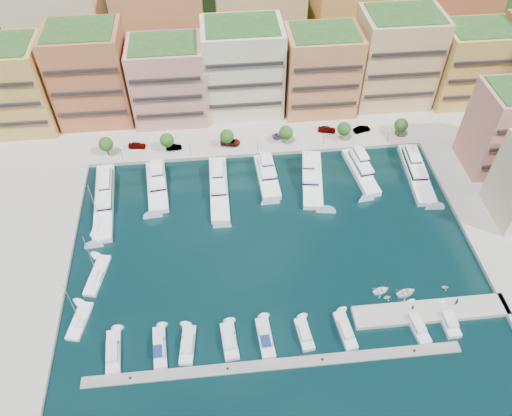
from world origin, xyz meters
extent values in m
plane|color=black|center=(0.00, 0.00, 0.00)|extent=(400.00, 400.00, 0.00)
cube|color=#9E998E|center=(0.00, 62.00, 0.00)|extent=(220.00, 64.00, 2.00)
cube|color=#233B18|center=(0.00, 110.00, 0.00)|extent=(240.00, 40.00, 58.00)
cube|color=gray|center=(-3.00, -30.00, 0.00)|extent=(72.00, 2.20, 0.35)
cube|color=#9E998E|center=(30.00, -22.00, 0.00)|extent=(32.00, 5.00, 2.00)
cube|color=tan|center=(-66.00, 50.00, 13.00)|extent=(22.00, 16.00, 24.00)
cube|color=black|center=(-66.00, 41.75, 13.00)|extent=(20.24, 0.50, 0.90)
cube|color=#C36241|center=(-44.00, 52.00, 14.00)|extent=(20.00, 16.00, 26.00)
cube|color=black|center=(-44.00, 43.75, 14.00)|extent=(18.40, 0.50, 0.90)
cube|color=#214B1E|center=(-44.00, 52.00, 27.40)|extent=(17.60, 14.08, 0.80)
cube|color=tan|center=(-23.00, 50.00, 12.00)|extent=(20.00, 15.00, 22.00)
cube|color=black|center=(-23.00, 42.25, 12.00)|extent=(18.40, 0.50, 0.90)
cube|color=#214B1E|center=(-23.00, 50.00, 23.40)|extent=(17.60, 13.20, 0.80)
cube|color=beige|center=(-2.00, 52.00, 13.50)|extent=(22.00, 16.00, 25.00)
cube|color=black|center=(-2.00, 43.75, 13.50)|extent=(20.24, 0.50, 0.90)
cube|color=#214B1E|center=(-2.00, 52.00, 26.40)|extent=(19.36, 14.08, 0.80)
cube|color=#D3884F|center=(20.00, 50.00, 12.50)|extent=(20.00, 15.00, 23.00)
cube|color=black|center=(20.00, 42.25, 12.50)|extent=(18.40, 0.50, 0.90)
cube|color=#214B1E|center=(20.00, 50.00, 24.40)|extent=(17.60, 13.20, 0.80)
cube|color=#DBB974|center=(42.00, 52.00, 14.00)|extent=(22.00, 16.00, 26.00)
cube|color=black|center=(42.00, 43.75, 14.00)|extent=(20.24, 0.50, 0.90)
cube|color=#214B1E|center=(42.00, 52.00, 27.40)|extent=(19.36, 14.08, 0.80)
cube|color=tan|center=(64.00, 50.00, 12.00)|extent=(20.00, 15.00, 22.00)
cube|color=black|center=(64.00, 42.25, 12.00)|extent=(18.40, 0.50, 0.90)
cube|color=#214B1E|center=(64.00, 50.00, 23.40)|extent=(17.60, 13.20, 0.80)
cube|color=tan|center=(62.00, 20.00, 12.00)|extent=(18.00, 14.00, 22.00)
cube|color=beige|center=(-55.00, 74.00, 16.00)|extent=(26.00, 18.00, 30.00)
cube|color=#D3884F|center=(-25.00, 74.00, 16.00)|extent=(26.00, 18.00, 30.00)
cube|color=#DBB974|center=(5.00, 74.00, 16.00)|extent=(26.00, 18.00, 30.00)
cube|color=tan|center=(35.00, 74.00, 16.00)|extent=(26.00, 18.00, 30.00)
cube|color=#C36241|center=(65.00, 74.00, 16.00)|extent=(26.00, 18.00, 30.00)
cylinder|color=#473323|center=(-40.00, 33.50, 2.50)|extent=(0.24, 0.24, 3.00)
sphere|color=#154C17|center=(-40.00, 33.50, 4.75)|extent=(3.80, 3.80, 3.80)
cylinder|color=#473323|center=(-24.00, 33.50, 2.50)|extent=(0.24, 0.24, 3.00)
sphere|color=#154C17|center=(-24.00, 33.50, 4.75)|extent=(3.80, 3.80, 3.80)
cylinder|color=#473323|center=(-8.00, 33.50, 2.50)|extent=(0.24, 0.24, 3.00)
sphere|color=#154C17|center=(-8.00, 33.50, 4.75)|extent=(3.80, 3.80, 3.80)
cylinder|color=#473323|center=(8.00, 33.50, 2.50)|extent=(0.24, 0.24, 3.00)
sphere|color=#154C17|center=(8.00, 33.50, 4.75)|extent=(3.80, 3.80, 3.80)
cylinder|color=#473323|center=(24.00, 33.50, 2.50)|extent=(0.24, 0.24, 3.00)
sphere|color=#154C17|center=(24.00, 33.50, 4.75)|extent=(3.80, 3.80, 3.80)
cylinder|color=#473323|center=(40.00, 33.50, 2.50)|extent=(0.24, 0.24, 3.00)
sphere|color=#154C17|center=(40.00, 33.50, 4.75)|extent=(3.80, 3.80, 3.80)
cylinder|color=black|center=(-36.00, 31.20, 3.00)|extent=(0.10, 0.10, 4.00)
sphere|color=#FFF2CC|center=(-36.00, 31.20, 5.05)|extent=(0.30, 0.30, 0.30)
cylinder|color=black|center=(-18.00, 31.20, 3.00)|extent=(0.10, 0.10, 4.00)
sphere|color=#FFF2CC|center=(-18.00, 31.20, 5.05)|extent=(0.30, 0.30, 0.30)
cylinder|color=black|center=(0.00, 31.20, 3.00)|extent=(0.10, 0.10, 4.00)
sphere|color=#FFF2CC|center=(0.00, 31.20, 5.05)|extent=(0.30, 0.30, 0.30)
cylinder|color=black|center=(18.00, 31.20, 3.00)|extent=(0.10, 0.10, 4.00)
sphere|color=#FFF2CC|center=(18.00, 31.20, 5.05)|extent=(0.30, 0.30, 0.30)
cylinder|color=black|center=(36.00, 31.20, 3.00)|extent=(0.10, 0.10, 4.00)
sphere|color=#FFF2CC|center=(36.00, 31.20, 5.05)|extent=(0.30, 0.30, 0.30)
cube|color=white|center=(-39.47, 16.13, 0.35)|extent=(6.18, 25.99, 2.30)
cube|color=white|center=(-39.47, 18.70, 2.40)|extent=(4.56, 14.38, 1.80)
cube|color=black|center=(-39.47, 18.70, 2.40)|extent=(4.62, 14.45, 0.55)
cube|color=white|center=(-39.47, 20.76, 4.00)|extent=(3.14, 7.89, 1.40)
cylinder|color=#B2B2B7|center=(-39.47, 22.31, 5.60)|extent=(0.14, 0.14, 1.80)
cube|color=white|center=(-26.68, 20.08, 0.35)|extent=(6.29, 18.20, 2.30)
cube|color=white|center=(-26.68, 21.86, 2.40)|extent=(4.73, 10.12, 1.80)
cube|color=black|center=(-26.68, 21.86, 2.40)|extent=(4.79, 10.19, 0.55)
cube|color=white|center=(-26.68, 23.29, 4.00)|extent=(3.30, 5.59, 1.40)
cylinder|color=#B2B2B7|center=(-26.68, 24.36, 5.60)|extent=(0.14, 0.14, 1.80)
cube|color=black|center=(-26.68, 20.08, -0.10)|extent=(6.34, 18.25, 0.35)
cube|color=white|center=(-11.13, 17.73, 0.35)|extent=(4.72, 22.59, 2.30)
cube|color=white|center=(-11.13, 19.98, 2.40)|extent=(3.79, 12.44, 1.80)
cube|color=black|center=(-11.13, 19.98, 2.40)|extent=(3.85, 12.50, 0.55)
cube|color=white|center=(-11.13, 21.79, 4.00)|extent=(2.74, 6.80, 1.40)
cylinder|color=#B2B2B7|center=(-11.13, 23.14, 5.60)|extent=(0.14, 0.14, 1.80)
cube|color=white|center=(1.48, 20.94, 0.35)|extent=(5.37, 16.30, 2.30)
cube|color=white|center=(1.48, 22.55, 2.40)|extent=(4.22, 9.02, 1.80)
cube|color=black|center=(1.48, 22.55, 2.40)|extent=(4.28, 9.08, 0.55)
cube|color=white|center=(1.48, 23.84, 4.00)|extent=(3.02, 4.95, 1.40)
cylinder|color=#B2B2B7|center=(1.48, 24.81, 5.60)|extent=(0.14, 0.14, 1.80)
cube|color=white|center=(12.85, 18.73, 0.35)|extent=(7.88, 21.04, 2.30)
cube|color=white|center=(12.85, 20.78, 2.40)|extent=(5.63, 11.77, 1.80)
cube|color=black|center=(12.85, 20.78, 2.40)|extent=(5.70, 11.84, 0.55)
cube|color=white|center=(12.85, 22.43, 4.00)|extent=(3.80, 6.53, 1.40)
cylinder|color=#B2B2B7|center=(12.85, 23.66, 5.60)|extent=(0.14, 0.14, 1.80)
cube|color=black|center=(12.85, 18.73, -0.10)|extent=(7.94, 21.10, 0.35)
cube|color=white|center=(25.97, 20.20, 0.35)|extent=(6.34, 17.98, 2.30)
cube|color=white|center=(25.97, 21.96, 2.40)|extent=(4.59, 10.03, 1.80)
cube|color=black|center=(25.97, 21.96, 2.40)|extent=(4.66, 10.10, 0.55)
cube|color=white|center=(25.97, 23.37, 4.00)|extent=(3.13, 5.55, 1.40)
cylinder|color=#B2B2B7|center=(25.97, 24.42, 5.60)|extent=(0.14, 0.14, 1.80)
cube|color=white|center=(40.17, 17.99, 0.35)|extent=(6.27, 22.30, 2.30)
cube|color=white|center=(40.17, 20.19, 2.40)|extent=(4.73, 12.35, 1.80)
cube|color=black|center=(40.17, 20.19, 2.40)|extent=(4.80, 12.42, 0.55)
cube|color=white|center=(40.17, 21.95, 4.00)|extent=(3.31, 6.79, 1.40)
cylinder|color=#B2B2B7|center=(40.17, 23.27, 5.60)|extent=(0.14, 0.14, 1.80)
cube|color=silver|center=(-33.53, -24.50, 0.25)|extent=(3.36, 9.32, 1.40)
cube|color=silver|center=(-33.53, -24.96, 1.55)|extent=(2.41, 4.53, 1.10)
cube|color=black|center=(-33.53, -23.13, 1.30)|extent=(1.92, 0.25, 0.55)
cube|color=silver|center=(-24.72, -24.50, 0.25)|extent=(3.07, 8.90, 1.40)
cube|color=silver|center=(-24.72, -24.94, 1.55)|extent=(2.20, 4.33, 1.10)
cube|color=black|center=(-24.72, -23.19, 1.30)|extent=(1.75, 0.23, 0.55)
cube|color=navy|center=(-24.72, -26.07, 2.15)|extent=(1.89, 2.74, 0.12)
cube|color=silver|center=(-19.35, -24.50, 0.25)|extent=(3.48, 8.35, 1.40)
cube|color=silver|center=(-19.35, -24.91, 1.55)|extent=(2.45, 4.09, 1.10)
cube|color=black|center=(-19.35, -23.28, 1.30)|extent=(1.88, 0.30, 0.55)
cube|color=silver|center=(-11.24, -24.50, 0.25)|extent=(3.43, 8.06, 1.40)
cube|color=silver|center=(-11.24, -24.89, 1.55)|extent=(2.48, 3.94, 1.10)
cube|color=black|center=(-11.24, -23.32, 1.30)|extent=(2.00, 0.27, 0.55)
cube|color=silver|center=(-4.24, -24.50, 0.25)|extent=(3.24, 8.81, 1.40)
cube|color=silver|center=(-4.24, -24.93, 1.55)|extent=(2.34, 4.28, 1.10)
cube|color=black|center=(-4.24, -23.20, 1.30)|extent=(1.90, 0.23, 0.55)
cube|color=navy|center=(-4.24, -26.06, 2.15)|extent=(2.02, 2.72, 0.12)
cube|color=silver|center=(3.50, -24.50, 0.25)|extent=(3.17, 7.26, 1.40)
cube|color=silver|center=(3.50, -24.85, 1.55)|extent=(2.25, 3.56, 1.10)
cube|color=black|center=(3.50, -23.44, 1.30)|extent=(1.75, 0.29, 0.55)
cube|color=silver|center=(11.71, -24.50, 0.25)|extent=(3.37, 8.59, 1.40)
cube|color=silver|center=(11.71, -24.92, 1.55)|extent=(2.36, 4.21, 1.10)
cube|color=black|center=(11.71, -23.24, 1.30)|extent=(1.78, 0.29, 0.55)
cube|color=silver|center=(26.04, -24.50, 0.25)|extent=(3.73, 9.35, 1.40)
cube|color=silver|center=(26.04, -24.95, 1.55)|extent=(2.54, 4.59, 1.10)
cube|color=black|center=(26.04, -23.14, 1.30)|extent=(1.80, 0.35, 0.55)
cube|color=silver|center=(32.72, -24.50, 0.25)|extent=(2.95, 7.44, 1.40)
cube|color=silver|center=(32.72, -24.87, 1.55)|extent=(2.25, 3.59, 1.10)
cube|color=black|center=(32.72, -23.39, 1.30)|extent=(2.01, 0.14, 0.55)
cube|color=white|center=(-40.95, -16.95, 0.20)|extent=(4.64, 8.99, 1.20)
cube|color=white|center=(-40.95, -17.81, 1.10)|extent=(2.11, 2.47, 0.60)
cylinder|color=#B2B2B7|center=(-40.95, -16.52, 6.80)|extent=(0.14, 0.14, 12.00)
cylinder|color=#B2B2B7|center=(-40.95, -18.24, 1.80)|extent=(0.96, 3.79, 0.10)
cube|color=white|center=(-38.72, -5.93, 0.20)|extent=(5.00, 10.92, 1.20)
cube|color=white|center=(-38.72, -6.98, 1.10)|extent=(2.21, 2.94, 0.60)
cylinder|color=#B2B2B7|center=(-38.72, -5.40, 6.80)|extent=(0.14, 0.14, 12.00)
cylinder|color=#B2B2B7|center=(-38.72, -7.51, 1.80)|extent=(1.12, 4.67, 0.10)
cube|color=white|center=(-39.61, 9.02, 0.20)|extent=(4.06, 8.30, 1.20)
cube|color=white|center=(-39.61, 8.22, 1.10)|extent=(1.94, 2.24, 0.60)
cylinder|color=#B2B2B7|center=(-39.61, 9.42, 6.80)|extent=(0.14, 0.14, 12.00)
cylinder|color=#B2B2B7|center=(-39.61, 7.83, 1.80)|extent=(0.73, 3.54, 0.10)
imported|color=beige|center=(35.09, -16.56, 0.42)|extent=(1.77, 1.59, 0.84)
imported|color=beige|center=(22.15, -17.78, 0.43)|extent=(1.77, 1.57, 0.86)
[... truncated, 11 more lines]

